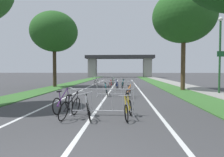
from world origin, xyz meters
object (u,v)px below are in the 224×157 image
crowd_barrier_second (115,89)px  bicycle_teal_10 (106,91)px  bicycle_blue_4 (117,85)px  tree_right_pine_near (184,17)px  bicycle_silver_2 (96,82)px  bicycle_yellow_7 (128,109)px  bicycle_red_3 (111,85)px  bicycle_orange_5 (128,92)px  crowd_barrier_nearest (102,102)px  bicycle_black_6 (70,107)px  bicycle_teal_0 (122,85)px  bicycle_purple_8 (63,103)px  bicycle_green_9 (113,82)px  crowd_barrier_fourth (103,81)px  crowd_barrier_third (126,84)px  lamppost_with_sign (220,49)px  tree_left_maple_mid (54,32)px  bicycle_white_1 (88,108)px

crowd_barrier_second → bicycle_teal_10: size_ratio=1.58×
bicycle_blue_4 → tree_right_pine_near: bearing=179.0°
bicycle_silver_2 → bicycle_yellow_7: bicycle_yellow_7 is taller
bicycle_red_3 → bicycle_orange_5: bicycle_red_3 is taller
crowd_barrier_nearest → bicycle_black_6: bearing=-156.7°
bicycle_teal_0 → bicycle_silver_2: bicycle_teal_0 is taller
bicycle_purple_8 → bicycle_green_9: size_ratio=1.08×
bicycle_yellow_7 → bicycle_red_3: bearing=-74.2°
bicycle_yellow_7 → bicycle_blue_4: bearing=-77.0°
crowd_barrier_fourth → bicycle_black_6: size_ratio=1.49×
tree_right_pine_near → crowd_barrier_second: tree_right_pine_near is taller
bicycle_teal_0 → bicycle_yellow_7: bearing=86.0°
crowd_barrier_third → bicycle_teal_10: bearing=-106.1°
bicycle_blue_4 → crowd_barrier_nearest: bearing=93.6°
lamppost_with_sign → bicycle_silver_2: bearing=140.6°
tree_right_pine_near → bicycle_green_9: 10.76m
tree_left_maple_mid → lamppost_with_sign: (14.45, -5.26, -2.46)m
crowd_barrier_nearest → bicycle_black_6: (-1.12, -0.48, -0.13)m
bicycle_white_1 → bicycle_green_9: bicycle_white_1 is taller
bicycle_green_9 → bicycle_teal_10: size_ratio=1.01×
bicycle_green_9 → bicycle_teal_10: bearing=-81.6°
crowd_barrier_nearest → bicycle_blue_4: crowd_barrier_nearest is taller
bicycle_teal_10 → bicycle_black_6: bearing=-104.8°
crowd_barrier_nearest → crowd_barrier_third: bearing=84.5°
bicycle_green_9 → bicycle_black_6: bearing=-84.5°
crowd_barrier_second → bicycle_blue_4: 5.05m
crowd_barrier_second → bicycle_white_1: crowd_barrier_second is taller
bicycle_red_3 → bicycle_purple_8: (-1.23, -11.00, 0.01)m
bicycle_yellow_7 → bicycle_green_9: size_ratio=1.01×
crowd_barrier_second → crowd_barrier_third: (0.79, 5.47, 0.00)m
bicycle_silver_2 → crowd_barrier_second: bearing=-66.1°
crowd_barrier_second → bicycle_white_1: (-0.73, -5.91, -0.15)m
bicycle_silver_2 → bicycle_orange_5: (3.69, -11.03, -0.00)m
bicycle_red_3 → bicycle_purple_8: 11.07m
crowd_barrier_nearest → crowd_barrier_second: (0.27, 5.47, 0.00)m
crowd_barrier_third → bicycle_white_1: (-1.52, -11.38, -0.15)m
tree_right_pine_near → bicycle_white_1: tree_right_pine_near is taller
lamppost_with_sign → bicycle_purple_8: bearing=-144.4°
crowd_barrier_nearest → crowd_barrier_fourth: same height
bicycle_white_1 → crowd_barrier_fourth: bearing=-97.0°
crowd_barrier_second → bicycle_black_6: 6.11m
crowd_barrier_nearest → crowd_barrier_third: (1.06, 10.94, 0.00)m
bicycle_silver_2 → crowd_barrier_third: bearing=-45.7°
bicycle_purple_8 → bicycle_green_9: bicycle_purple_8 is taller
crowd_barrier_second → bicycle_red_3: 6.08m
bicycle_teal_10 → bicycle_green_9: bearing=82.6°
bicycle_teal_0 → bicycle_orange_5: bicycle_teal_0 is taller
tree_right_pine_near → bicycle_yellow_7: bearing=-115.8°
crowd_barrier_third → crowd_barrier_fourth: same height
bicycle_green_9 → bicycle_teal_10: bicycle_teal_10 is taller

